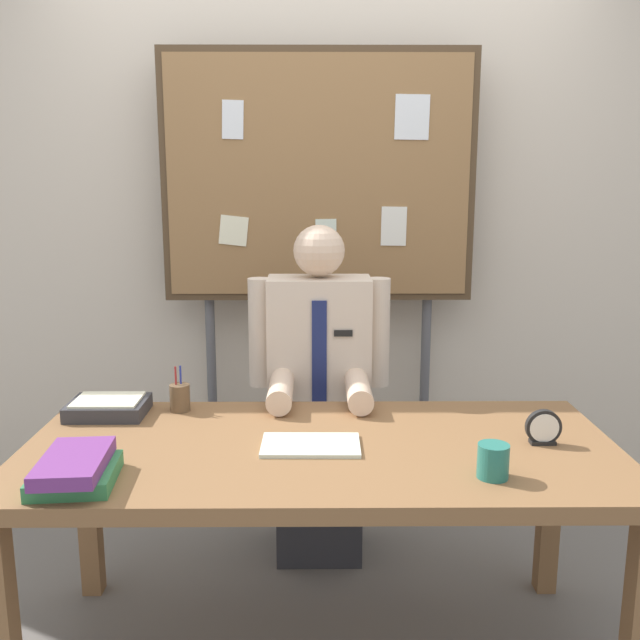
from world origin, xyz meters
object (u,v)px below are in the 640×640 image
object	(u,v)px
person	(319,408)
desk_clock	(543,428)
open_notebook	(311,445)
coffee_mug	(493,461)
bulletin_board	(318,184)
desk	(320,469)
paper_tray	(108,407)
pen_holder	(180,397)
book_stack	(75,470)

from	to	relation	value
person	desk_clock	distance (m)	0.94
open_notebook	desk_clock	bearing A→B (deg)	1.76
coffee_mug	desk_clock	bearing A→B (deg)	48.63
desk_clock	person	bearing A→B (deg)	136.95
bulletin_board	open_notebook	size ratio (longest dim) A/B	6.98
desk	paper_tray	bearing A→B (deg)	159.05
open_notebook	desk_clock	world-z (taller)	desk_clock
desk_clock	coffee_mug	world-z (taller)	desk_clock
pen_holder	coffee_mug	bearing A→B (deg)	-30.50
book_stack	pen_holder	bearing A→B (deg)	74.43
book_stack	person	bearing A→B (deg)	54.32
desk	bulletin_board	size ratio (longest dim) A/B	0.87
book_stack	desk_clock	bearing A→B (deg)	11.68
desk	bulletin_board	distance (m)	1.41
open_notebook	desk_clock	xyz separation A→B (m)	(0.71, 0.02, 0.04)
person	paper_tray	world-z (taller)	person
book_stack	coffee_mug	world-z (taller)	coffee_mug
person	book_stack	size ratio (longest dim) A/B	4.67
coffee_mug	paper_tray	size ratio (longest dim) A/B	0.36
book_stack	open_notebook	size ratio (longest dim) A/B	0.97
book_stack	open_notebook	bearing A→B (deg)	22.14
book_stack	pen_holder	size ratio (longest dim) A/B	1.81
desk	pen_holder	distance (m)	0.60
person	pen_holder	distance (m)	0.60
person	book_stack	distance (m)	1.13
coffee_mug	open_notebook	bearing A→B (deg)	155.87
paper_tray	bulletin_board	bearing A→B (deg)	49.01
desk	coffee_mug	distance (m)	0.54
pen_holder	paper_tray	world-z (taller)	pen_holder
bulletin_board	open_notebook	xyz separation A→B (m)	(-0.03, -1.14, -0.77)
bulletin_board	desk_clock	bearing A→B (deg)	-58.59
bulletin_board	pen_holder	world-z (taller)	bulletin_board
desk	open_notebook	size ratio (longest dim) A/B	6.10
bulletin_board	book_stack	xyz separation A→B (m)	(-0.66, -1.39, -0.74)
bulletin_board	coffee_mug	bearing A→B (deg)	-71.08
desk	person	bearing A→B (deg)	90.00
person	coffee_mug	size ratio (longest dim) A/B	14.27
desk	coffee_mug	size ratio (longest dim) A/B	19.17
person	pen_holder	world-z (taller)	person
desk	open_notebook	world-z (taller)	open_notebook
coffee_mug	bulletin_board	bearing A→B (deg)	108.92
book_stack	pen_holder	xyz separation A→B (m)	(0.17, 0.60, 0.01)
desk	person	size ratio (longest dim) A/B	1.34
book_stack	desk_clock	distance (m)	1.37
open_notebook	person	bearing A→B (deg)	87.38
open_notebook	paper_tray	distance (m)	0.76
bulletin_board	book_stack	bearing A→B (deg)	-115.22
bulletin_board	paper_tray	xyz separation A→B (m)	(-0.73, -0.84, -0.75)
person	desk_clock	world-z (taller)	person
person	pen_holder	bearing A→B (deg)	-147.01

